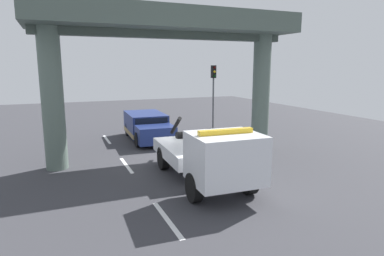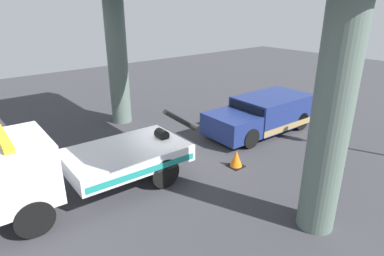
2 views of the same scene
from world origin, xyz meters
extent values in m
cube|color=#38383D|center=(0.00, 0.00, -0.05)|extent=(60.00, 40.00, 0.10)
cube|color=silver|center=(-6.00, -2.38, 0.00)|extent=(2.60, 0.16, 0.01)
cube|color=silver|center=(0.00, -2.38, 0.00)|extent=(2.60, 0.16, 0.01)
cube|color=silver|center=(6.00, -2.38, 0.00)|extent=(2.60, 0.16, 0.01)
cube|color=white|center=(1.98, 0.05, 0.93)|extent=(3.93, 2.55, 0.55)
cube|color=white|center=(5.30, -0.09, 1.48)|extent=(2.14, 2.38, 1.65)
cube|color=black|center=(5.92, -0.11, 1.84)|extent=(0.15, 2.21, 0.66)
cube|color=teal|center=(2.03, 1.25, 0.84)|extent=(3.65, 0.17, 0.20)
cylinder|color=black|center=(-0.21, 0.13, 1.66)|extent=(1.42, 0.24, 1.07)
cylinder|color=black|center=(0.59, 0.10, 1.32)|extent=(0.38, 0.46, 0.36)
cube|color=yellow|center=(5.30, -0.09, 2.38)|extent=(0.32, 1.93, 0.16)
cylinder|color=black|center=(5.14, 0.96, 0.50)|extent=(1.01, 0.36, 1.00)
cylinder|color=black|center=(5.06, -1.12, 0.50)|extent=(1.01, 0.36, 1.00)
cylinder|color=black|center=(1.25, 1.12, 0.50)|extent=(1.01, 0.36, 1.00)
cylinder|color=black|center=(1.17, -0.96, 0.50)|extent=(1.01, 0.36, 1.00)
cube|color=navy|center=(-5.67, 0.03, 0.91)|extent=(3.54, 2.34, 1.35)
cube|color=navy|center=(-3.08, -0.08, 0.71)|extent=(1.81, 2.18, 0.95)
cube|color=black|center=(-3.92, -0.04, 1.20)|extent=(0.14, 1.94, 0.59)
cube|color=#9E8451|center=(-5.67, 0.03, 0.41)|extent=(3.56, 2.35, 0.28)
cylinder|color=black|center=(-3.19, 0.89, 0.42)|extent=(0.85, 0.31, 0.84)
cylinder|color=black|center=(-3.27, -1.03, 0.42)|extent=(0.85, 0.31, 0.84)
cylinder|color=black|center=(-6.58, 1.02, 0.42)|extent=(0.85, 0.31, 0.84)
cylinder|color=black|center=(-6.66, -0.90, 0.42)|extent=(0.85, 0.31, 0.84)
cylinder|color=#596B60|center=(-0.71, 5.32, 3.08)|extent=(0.94, 0.94, 6.16)
cylinder|color=#596B60|center=(-0.71, -5.32, 3.08)|extent=(0.94, 0.94, 6.16)
cube|color=#4B5B52|center=(-0.71, 0.00, 6.63)|extent=(3.60, 12.64, 0.95)
cube|color=#3E4A43|center=(-0.71, 0.00, 5.98)|extent=(0.50, 12.24, 0.36)
cylinder|color=#515456|center=(-7.00, 5.48, 1.83)|extent=(0.12, 0.12, 3.67)
cube|color=black|center=(-7.00, 5.48, 4.12)|extent=(0.28, 0.32, 0.90)
sphere|color=#360605|center=(-6.84, 5.48, 4.42)|extent=(0.18, 0.18, 0.18)
sphere|color=gold|center=(-6.84, 5.48, 4.12)|extent=(0.18, 0.18, 0.18)
sphere|color=black|center=(-6.84, 5.48, 3.82)|extent=(0.18, 0.18, 0.18)
cone|color=orange|center=(-1.54, 1.68, 0.31)|extent=(0.47, 0.47, 0.62)
cube|color=black|center=(-1.54, 1.68, 0.01)|extent=(0.52, 0.52, 0.03)
camera|label=1|loc=(14.85, -5.25, 4.51)|focal=31.21mm
camera|label=2|loc=(6.46, 8.81, 5.59)|focal=30.54mm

